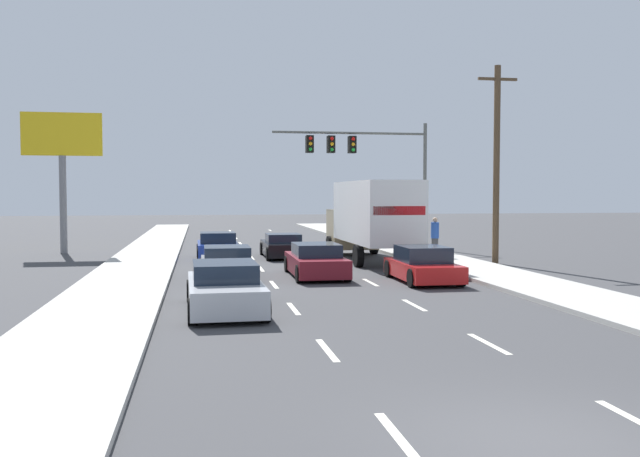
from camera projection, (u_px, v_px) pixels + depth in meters
name	position (u px, v px, depth m)	size (l,w,h in m)	color
ground_plane	(288.00, 258.00, 33.11)	(140.00, 140.00, 0.00)	#3D3D3F
sidewalk_right	(460.00, 265.00, 29.36)	(3.03, 80.00, 0.14)	#B2AFA8
sidewalk_left	(134.00, 271.00, 27.03)	(3.03, 80.00, 0.14)	#B2AFA8
lane_markings	(294.00, 262.00, 31.14)	(3.54, 57.00, 0.01)	silver
car_blue	(218.00, 247.00, 32.59)	(1.99, 4.03, 1.29)	#1E389E
car_gray	(227.00, 264.00, 25.16)	(1.96, 4.17, 1.20)	slate
car_silver	(225.00, 289.00, 18.14)	(2.06, 4.71, 1.30)	#B7BABF
car_black	(283.00, 246.00, 33.51)	(1.93, 4.30, 1.17)	black
car_maroon	(316.00, 261.00, 25.70)	(1.97, 4.55, 1.25)	maroon
box_truck	(371.00, 216.00, 31.40)	(2.65, 9.30, 3.66)	white
car_red	(423.00, 265.00, 24.26)	(1.93, 4.09, 1.26)	red
traffic_signal_mast	(357.00, 153.00, 38.42)	(8.85, 0.69, 7.12)	#595B56
utility_pole_mid	(497.00, 162.00, 30.33)	(1.80, 0.28, 8.75)	brown
roadside_billboard	(62.00, 153.00, 35.54)	(4.02, 0.36, 7.31)	slate
pedestrian_near_corner	(435.00, 237.00, 32.55)	(0.38, 0.38, 1.85)	#3F3F42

